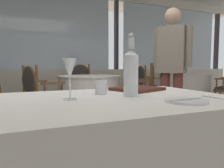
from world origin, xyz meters
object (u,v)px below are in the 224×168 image
Objects in this scene: water_tumbler at (101,87)px; diner_person_0 at (172,63)px; water_bottle at (131,71)px; dining_chair_1_1 at (180,79)px; dining_chair_3_0 at (145,87)px; dining_chair_3_2 at (38,92)px; menu_book at (137,89)px; side_plate at (186,101)px; dining_chair_1_2 at (146,83)px; dining_chair_3_1 at (81,82)px; wine_glass at (70,70)px.

diner_person_0 is (1.47, 1.21, 0.17)m from water_tumbler.
dining_chair_1_1 is (3.59, 3.78, -0.33)m from water_bottle.
dining_chair_3_0 is 1.04× the size of dining_chair_3_2.
menu_book is (0.29, 0.09, -0.03)m from water_tumbler.
water_bottle is 0.34× the size of dining_chair_3_0.
diner_person_0 reaches higher than dining_chair_1_1.
side_plate is 3.77m from dining_chair_1_2.
dining_chair_3_1 is at bearing 77.14° from water_tumbler.
dining_chair_3_1 is 1.05× the size of dining_chair_3_2.
dining_chair_3_0 reaches higher than menu_book.
dining_chair_1_2 reaches higher than water_tumbler.
dining_chair_3_0 reaches higher than wine_glass.
dining_chair_3_1 reaches higher than wine_glass.
water_bottle is 1.13× the size of menu_book.
side_plate is 0.55m from wine_glass.
dining_chair_1_1 is at bearing 43.93° from wine_glass.
dining_chair_1_1 is at bearing 98.87° from dining_chair_3_1.
menu_book is 1.64m from diner_person_0.
dining_chair_3_1 is (1.01, 3.64, -0.34)m from wine_glass.
dining_chair_1_2 is at bearing 52.51° from wine_glass.
diner_person_0 is (0.67, -2.29, 0.41)m from dining_chair_3_1.
dining_chair_3_2 is at bearing 100.56° from side_plate.
diner_person_0 is at bearing -106.11° from dining_chair_1_2.
water_tumbler reaches higher than menu_book.
dining_chair_1_2 is 0.96× the size of dining_chair_3_1.
dining_chair_3_0 is 1.72m from dining_chair_3_2.
water_bottle reaches higher than water_tumbler.
side_plate is at bearing -1.68° from dining_chair_3_1.
wine_glass is 0.56m from menu_book.
diner_person_0 is (-0.02, -0.71, 0.40)m from dining_chair_3_0.
dining_chair_3_0 is at bearing -30.09° from dining_chair_3_2.
dining_chair_3_0 is (1.38, 2.06, -0.32)m from water_bottle.
water_tumbler is at bearing 33.55° from wine_glass.
wine_glass is at bearing 178.77° from water_bottle.
dining_chair_1_1 is (3.70, 3.63, -0.24)m from water_tumbler.
water_bottle reaches higher than side_plate.
dining_chair_1_1 is (3.91, 3.77, -0.34)m from wine_glass.
dining_chair_1_2 is at bearing -5.53° from dining_chair_3_2.
water_tumbler is 1.91m from diner_person_0.
side_plate is 0.19× the size of dining_chair_3_0.
water_bottle reaches higher than dining_chair_3_1.
diner_person_0 is at bearing 39.36° from water_tumbler.
water_bottle is 0.31m from menu_book.
dining_chair_3_0 is at bearing 50.40° from wine_glass.
diner_person_0 is (-2.23, -2.42, 0.41)m from dining_chair_1_1.
dining_chair_3_2 is 0.55× the size of diner_person_0.
wine_glass is 0.20× the size of dining_chair_3_1.
diner_person_0 reaches higher than wine_glass.
dining_chair_1_2 is (1.81, 2.78, -0.22)m from menu_book.
wine_glass reaches higher than side_plate.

